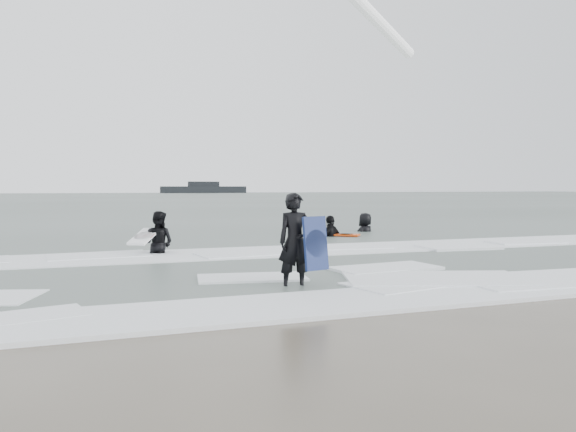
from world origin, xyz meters
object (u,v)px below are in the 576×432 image
object	(u,v)px
surfer_right_far	(365,233)
vessel_horizon	(204,189)
surfer_centre	(295,289)
surfer_right_near	(331,238)
surfer_wading	(159,256)

from	to	relation	value
surfer_right_far	vessel_horizon	size ratio (longest dim) A/B	0.08
surfer_centre	vessel_horizon	xyz separation A→B (m)	(26.46, 149.08, 1.22)
vessel_horizon	surfer_right_near	bearing A→B (deg)	-98.84
surfer_centre	surfer_right_far	bearing A→B (deg)	57.08
surfer_centre	surfer_right_far	distance (m)	12.79
surfer_right_far	surfer_centre	bearing A→B (deg)	17.27
surfer_wading	vessel_horizon	size ratio (longest dim) A/B	0.07
surfer_right_near	vessel_horizon	world-z (taller)	vessel_horizon
vessel_horizon	surfer_right_far	bearing A→B (deg)	-98.04
surfer_centre	surfer_wading	world-z (taller)	surfer_centre
surfer_centre	vessel_horizon	world-z (taller)	vessel_horizon
surfer_right_near	surfer_right_far	bearing A→B (deg)	-173.21
surfer_wading	surfer_right_near	xyz separation A→B (m)	(6.50, 3.30, 0.00)
surfer_wading	vessel_horizon	xyz separation A→B (m)	(28.25, 143.21, 1.22)
surfer_centre	surfer_right_near	distance (m)	10.31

